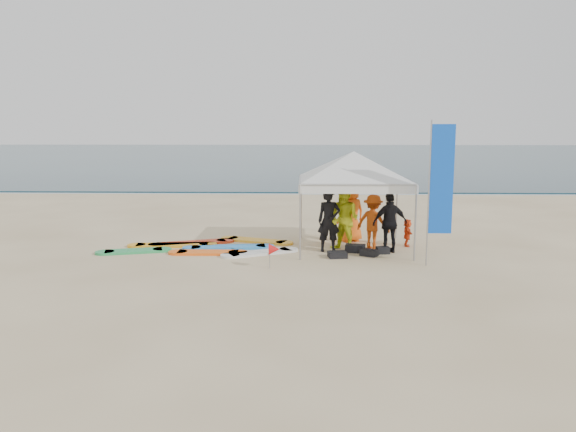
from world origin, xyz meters
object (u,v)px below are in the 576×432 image
Objects in this scene: person_yellow at (344,219)px; marker_pennant at (274,249)px; person_black_a at (329,221)px; person_orange_b at (351,213)px; feather_flag at (440,181)px; surfboard_spread at (208,247)px; person_orange_a at (373,222)px; person_black_b at (390,223)px; person_seated at (407,233)px; canopy_tent at (354,152)px.

person_yellow is 2.90m from marker_pennant.
person_black_a is 0.97× the size of person_orange_b.
surfboard_spread is at bearing 162.90° from feather_flag.
person_orange_a is at bearing 10.57° from person_black_a.
person_orange_a is at bearing 124.69° from feather_flag.
person_orange_b reaches higher than person_black_b.
person_black_b is 2.08× the size of person_seated.
person_yellow is at bearing -21.62° from person_black_b.
feather_flag is at bearing -45.58° from canopy_tent.
surfboard_spread is (-5.95, -0.46, -0.38)m from person_seated.
feather_flag is 6.93m from surfboard_spread.
person_black_b is at bearing -28.40° from canopy_tent.
person_orange_a is at bearing 41.70° from marker_pennant.
marker_pennant is (-3.86, -2.82, 0.08)m from person_seated.
person_seated is at bearing -130.39° from person_orange_a.
person_seated is 2.98m from canopy_tent.
person_orange_b is 2.17m from canopy_tent.
marker_pennant is (-1.91, -2.13, -0.45)m from person_yellow.
canopy_tent reaches higher than person_black_a.
person_orange_a is (1.32, 0.41, -0.09)m from person_black_a.
feather_flag is 4.55m from marker_pennant.
surfboard_spread is (-4.87, -0.12, -0.77)m from person_orange_a.
surfboard_spread is (-4.31, -1.11, -0.89)m from person_orange_b.
marker_pennant reaches higher than surfboard_spread.
person_seated is (1.64, -0.65, -0.51)m from person_orange_b.
person_yellow reaches higher than person_seated.
person_yellow is (0.45, 0.07, 0.04)m from person_black_a.
person_black_b is 2.70× the size of marker_pennant.
person_black_b is at bearing 159.28° from person_orange_a.
person_orange_a is (0.87, 0.34, -0.14)m from person_yellow.
person_black_b is 0.32× the size of surfboard_spread.
feather_flag is (2.02, -2.06, -0.65)m from canopy_tent.
person_orange_a is 2.52× the size of marker_pennant.
feather_flag reaches higher than person_black_b.
marker_pennant is at bearing 73.62° from person_orange_a.
canopy_tent is 2.96m from feather_flag.
person_black_a is at bearing 35.12° from person_orange_b.
person_yellow is at bearing 50.59° from person_orange_b.
feather_flag reaches higher than person_orange_b.
person_black_a is 2.81× the size of marker_pennant.
person_orange_a reaches higher than surfboard_spread.
marker_pennant is (-4.20, -0.42, -1.71)m from feather_flag.
person_orange_a is 2.86m from feather_flag.
feather_flag is (2.29, -1.71, 1.26)m from person_yellow.
canopy_tent is (-0.04, -0.99, 1.93)m from person_orange_b.
person_black_a is 2.16× the size of person_seated.
feather_flag is (2.74, -1.64, 1.30)m from person_black_a.
canopy_tent is 0.80× the size of surfboard_spread.
person_seated is at bearing 4.46° from surfboard_spread.
feather_flag is at bearing 1.02° from person_yellow.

